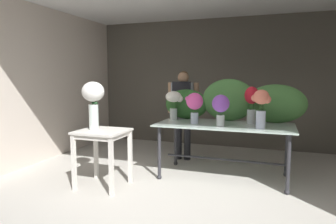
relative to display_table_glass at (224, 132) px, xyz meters
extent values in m
plane|color=beige|center=(-0.49, 0.21, -0.70)|extent=(8.57, 8.57, 0.00)
cube|color=#5B564C|center=(-0.49, 2.16, 0.67)|extent=(5.55, 0.12, 2.73)
cube|color=beige|center=(-3.26, 0.21, 0.67)|extent=(0.12, 4.02, 2.73)
cube|color=silver|center=(0.00, 0.00, 0.10)|extent=(1.96, 0.97, 0.02)
cylinder|color=#2D2D33|center=(-0.88, -0.38, -0.30)|extent=(0.05, 0.05, 0.79)
sphere|color=#2D2D33|center=(-0.88, -0.38, -0.67)|extent=(0.07, 0.07, 0.07)
cylinder|color=#2D2D33|center=(0.88, -0.38, -0.30)|extent=(0.05, 0.05, 0.79)
sphere|color=#2D2D33|center=(0.88, -0.38, -0.67)|extent=(0.07, 0.07, 0.07)
cylinder|color=#2D2D33|center=(-0.88, 0.38, -0.30)|extent=(0.05, 0.05, 0.79)
sphere|color=#2D2D33|center=(-0.88, 0.38, -0.67)|extent=(0.07, 0.07, 0.07)
cylinder|color=#2D2D33|center=(0.88, 0.38, -0.30)|extent=(0.05, 0.05, 0.79)
sphere|color=#2D2D33|center=(0.88, 0.38, -0.67)|extent=(0.07, 0.07, 0.07)
cylinder|color=#2D2D33|center=(0.00, 0.00, -0.42)|extent=(1.76, 0.03, 0.03)
cube|color=silver|center=(-1.49, -0.93, 0.07)|extent=(0.64, 0.60, 0.03)
cube|color=silver|center=(-1.49, -0.93, 0.03)|extent=(0.58, 0.54, 0.06)
cube|color=silver|center=(-1.77, -1.19, -0.32)|extent=(0.05, 0.05, 0.76)
cube|color=silver|center=(-1.21, -1.19, -0.32)|extent=(0.05, 0.05, 0.76)
cube|color=silver|center=(-1.77, -0.67, -0.32)|extent=(0.05, 0.05, 0.76)
cube|color=silver|center=(-1.21, -0.67, -0.32)|extent=(0.05, 0.05, 0.76)
cylinder|color=#232328|center=(-0.96, 0.78, -0.26)|extent=(0.12, 0.12, 0.87)
cylinder|color=#232328|center=(-0.79, 0.78, -0.26)|extent=(0.12, 0.12, 0.87)
cube|color=#999EA8|center=(-0.87, 0.78, 0.44)|extent=(0.39, 0.22, 0.53)
cube|color=black|center=(-0.87, 0.67, 0.40)|extent=(0.33, 0.02, 0.65)
cylinder|color=tan|center=(-1.11, 0.78, 0.43)|extent=(0.09, 0.09, 0.55)
cylinder|color=tan|center=(-0.63, 0.78, 0.43)|extent=(0.09, 0.09, 0.55)
sphere|color=tan|center=(-0.87, 0.78, 0.79)|extent=(0.20, 0.20, 0.20)
ellipsoid|color=brown|center=(-0.87, 0.80, 0.86)|extent=(0.15, 0.15, 0.09)
ellipsoid|color=#2D6028|center=(-0.69, 0.36, 0.36)|extent=(0.72, 0.22, 0.49)
ellipsoid|color=#477F3D|center=(0.00, 0.36, 0.44)|extent=(0.83, 0.25, 0.66)
ellipsoid|color=#477F3D|center=(0.69, 0.36, 0.40)|extent=(0.90, 0.28, 0.58)
cylinder|color=silver|center=(-0.86, 0.18, 0.21)|extent=(0.12, 0.12, 0.18)
cylinder|color=#9EBCB2|center=(-0.86, 0.18, 0.16)|extent=(0.11, 0.11, 0.08)
cylinder|color=#387033|center=(-0.83, 0.18, 0.28)|extent=(0.01, 0.01, 0.31)
cylinder|color=#387033|center=(-0.86, 0.20, 0.28)|extent=(0.01, 0.01, 0.31)
cylinder|color=#387033|center=(-0.87, 0.16, 0.28)|extent=(0.01, 0.01, 0.31)
ellipsoid|color=white|center=(-0.86, 0.18, 0.49)|extent=(0.26, 0.26, 0.18)
sphere|color=white|center=(-0.75, 0.20, 0.45)|extent=(0.11, 0.11, 0.11)
cylinder|color=silver|center=(-0.02, -0.22, 0.20)|extent=(0.11, 0.11, 0.16)
cylinder|color=#9EBCB2|center=(-0.02, -0.22, 0.15)|extent=(0.11, 0.11, 0.07)
cylinder|color=#477F3D|center=(-0.01, -0.22, 0.24)|extent=(0.01, 0.01, 0.24)
cylinder|color=#477F3D|center=(-0.02, -0.20, 0.24)|extent=(0.01, 0.01, 0.24)
cylinder|color=#477F3D|center=(-0.04, -0.22, 0.24)|extent=(0.01, 0.01, 0.24)
cylinder|color=#477F3D|center=(-0.02, -0.24, 0.24)|extent=(0.01, 0.01, 0.24)
ellipsoid|color=purple|center=(-0.02, -0.22, 0.44)|extent=(0.24, 0.24, 0.25)
ellipsoid|color=#477F3D|center=(-0.03, -0.22, 0.30)|extent=(0.11, 0.07, 0.03)
cylinder|color=silver|center=(-0.43, -0.10, 0.20)|extent=(0.12, 0.12, 0.16)
cylinder|color=#9EBCB2|center=(-0.43, -0.10, 0.15)|extent=(0.11, 0.11, 0.07)
cylinder|color=#2D6028|center=(-0.41, -0.10, 0.25)|extent=(0.01, 0.01, 0.25)
cylinder|color=#2D6028|center=(-0.44, -0.08, 0.25)|extent=(0.01, 0.01, 0.25)
cylinder|color=#2D6028|center=(-0.44, -0.13, 0.25)|extent=(0.01, 0.01, 0.25)
ellipsoid|color=#E54C9E|center=(-0.43, -0.10, 0.45)|extent=(0.25, 0.25, 0.25)
sphere|color=#E54C9E|center=(-0.53, -0.11, 0.48)|extent=(0.07, 0.07, 0.07)
cylinder|color=silver|center=(0.36, 0.14, 0.22)|extent=(0.12, 0.12, 0.21)
cylinder|color=#9EBCB2|center=(0.36, 0.14, 0.16)|extent=(0.11, 0.11, 0.09)
cylinder|color=#2D6028|center=(0.39, 0.14, 0.29)|extent=(0.01, 0.01, 0.34)
cylinder|color=#2D6028|center=(0.36, 0.17, 0.29)|extent=(0.01, 0.01, 0.34)
cylinder|color=#2D6028|center=(0.35, 0.14, 0.29)|extent=(0.01, 0.01, 0.34)
cylinder|color=#2D6028|center=(0.36, 0.12, 0.29)|extent=(0.01, 0.01, 0.34)
ellipsoid|color=red|center=(0.36, 0.14, 0.54)|extent=(0.21, 0.21, 0.25)
sphere|color=red|center=(0.31, 0.16, 0.57)|extent=(0.07, 0.07, 0.07)
cylinder|color=silver|center=(0.52, -0.22, 0.23)|extent=(0.13, 0.13, 0.24)
cylinder|color=#9EBCB2|center=(0.52, -0.22, 0.17)|extent=(0.12, 0.12, 0.10)
cylinder|color=#2D6028|center=(0.54, -0.22, 0.30)|extent=(0.01, 0.01, 0.35)
cylinder|color=#2D6028|center=(0.50, -0.20, 0.30)|extent=(0.01, 0.01, 0.35)
cylinder|color=#2D6028|center=(0.50, -0.24, 0.30)|extent=(0.01, 0.01, 0.35)
ellipsoid|color=#EF7A60|center=(0.52, -0.22, 0.54)|extent=(0.21, 0.21, 0.20)
sphere|color=#EF7A60|center=(0.44, -0.22, 0.52)|extent=(0.10, 0.10, 0.10)
sphere|color=#EF7A60|center=(0.59, -0.23, 0.51)|extent=(0.11, 0.11, 0.11)
ellipsoid|color=#477F3D|center=(0.53, -0.18, 0.37)|extent=(0.10, 0.09, 0.03)
cylinder|color=silver|center=(-1.62, -0.93, 0.26)|extent=(0.13, 0.13, 0.35)
cylinder|color=#9EBCB2|center=(-1.62, -0.93, 0.17)|extent=(0.12, 0.12, 0.15)
cylinder|color=#28562D|center=(-1.59, -0.92, 0.31)|extent=(0.01, 0.01, 0.43)
cylinder|color=#28562D|center=(-1.63, -0.91, 0.31)|extent=(0.01, 0.01, 0.43)
cylinder|color=#28562D|center=(-1.63, -0.94, 0.31)|extent=(0.01, 0.01, 0.43)
ellipsoid|color=white|center=(-1.62, -0.93, 0.61)|extent=(0.30, 0.30, 0.27)
sphere|color=white|center=(-1.72, -0.95, 0.61)|extent=(0.10, 0.10, 0.10)
ellipsoid|color=#28562D|center=(-1.59, -0.94, 0.46)|extent=(0.11, 0.07, 0.03)
camera|label=1|loc=(0.71, -4.45, 0.81)|focal=32.59mm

